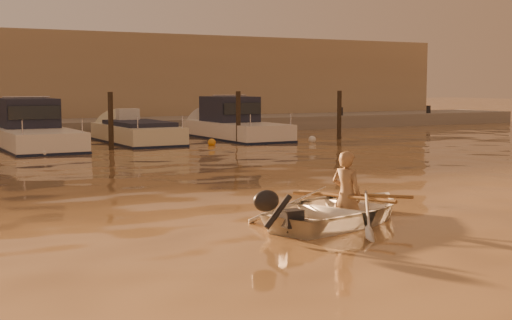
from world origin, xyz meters
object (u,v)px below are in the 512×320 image
moored_boat_3 (137,137)px  moored_boat_4 (236,124)px  moored_boat_2 (31,130)px  waterfront_building (35,82)px  person (346,195)px  dinghy (343,209)px

moored_boat_3 → moored_boat_4: bearing=0.0°
moored_boat_2 → waterfront_building: (2.46, 11.00, 1.77)m
person → waterfront_building: bearing=-24.6°
person → waterfront_building: size_ratio=0.03×
person → dinghy: bearing=90.0°
person → moored_boat_2: size_ratio=0.19×
person → waterfront_building: (0.73, 27.82, 1.96)m
person → moored_boat_2: moored_boat_2 is taller
waterfront_building → moored_boat_4: bearing=-62.1°
person → moored_boat_4: 18.06m
person → moored_boat_4: moored_boat_4 is taller
moored_boat_2 → moored_boat_3: (3.97, 0.00, -0.40)m
moored_boat_2 → moored_boat_3: size_ratio=1.29×
dinghy → person: size_ratio=2.22×
dinghy → moored_boat_3: moored_boat_3 is taller
dinghy → moored_boat_2: moored_boat_2 is taller
moored_boat_2 → waterfront_building: waterfront_building is taller
person → moored_boat_2: 16.91m
moored_boat_3 → moored_boat_2: bearing=180.0°
moored_boat_3 → dinghy: bearing=-97.9°
waterfront_building → dinghy: bearing=-91.7°
moored_boat_3 → waterfront_building: (-1.51, 11.00, 2.17)m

